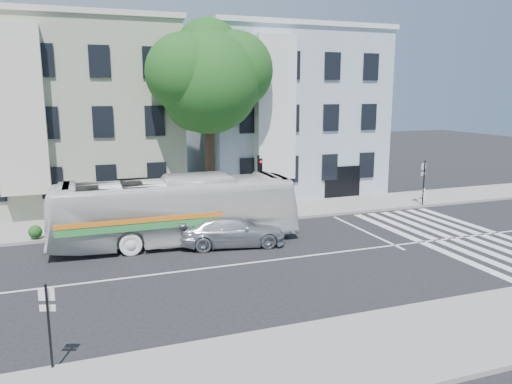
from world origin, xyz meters
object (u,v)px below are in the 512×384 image
fire_hydrant (424,194)px  near_sign_pole (48,314)px  sedan (232,231)px  traffic_signal (259,180)px  bus (176,210)px

fire_hydrant → near_sign_pole: size_ratio=0.33×
sedan → traffic_signal: (2.59, 3.34, 1.68)m
fire_hydrant → bus: bearing=-168.1°
traffic_signal → fire_hydrant: traffic_signal is taller
sedan → bus: bearing=71.7°
traffic_signal → fire_hydrant: size_ratio=5.03×
sedan → fire_hydrant: sedan is taller
traffic_signal → near_sign_pole: size_ratio=1.67×
fire_hydrant → sedan: bearing=-161.8°
sedan → fire_hydrant: (14.52, 4.78, -0.18)m
sedan → fire_hydrant: bearing=-62.4°
sedan → near_sign_pole: bearing=148.6°
fire_hydrant → traffic_signal: bearing=-173.1°
fire_hydrant → near_sign_pole: (-21.99, -13.43, 1.05)m
bus → near_sign_pole: bus is taller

